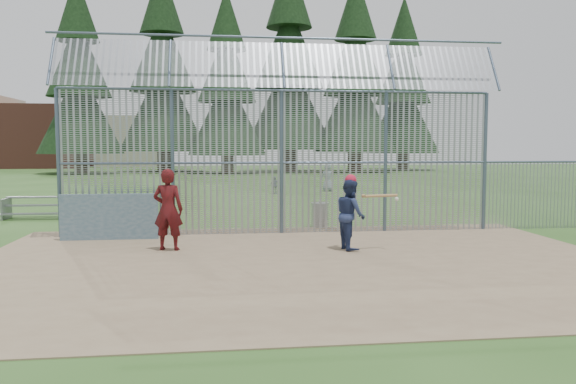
{
  "coord_description": "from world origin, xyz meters",
  "views": [
    {
      "loc": [
        -1.73,
        -12.12,
        2.47
      ],
      "look_at": [
        0.0,
        2.0,
        1.3
      ],
      "focal_mm": 35.0,
      "sensor_mm": 36.0,
      "label": 1
    }
  ],
  "objects": [
    {
      "name": "conifer_row",
      "position": [
        1.93,
        41.51,
        10.83
      ],
      "size": [
        38.48,
        12.26,
        20.2
      ],
      "color": "#332319",
      "rests_on": "ground"
    },
    {
      "name": "dugout_wall",
      "position": [
        -4.6,
        2.9,
        0.62
      ],
      "size": [
        2.5,
        0.12,
        1.2
      ],
      "primitive_type": "cube",
      "color": "#38566B",
      "rests_on": "dirt_infield"
    },
    {
      "name": "ground",
      "position": [
        0.0,
        0.0,
        0.0
      ],
      "size": [
        120.0,
        120.0,
        0.0
      ],
      "primitive_type": "plane",
      "color": "#2D511E",
      "rests_on": "ground"
    },
    {
      "name": "bleacher",
      "position": [
        -7.51,
        7.78,
        0.41
      ],
      "size": [
        3.0,
        0.95,
        0.72
      ],
      "color": "slate",
      "rests_on": "ground"
    },
    {
      "name": "dirt_infield",
      "position": [
        0.0,
        -0.5,
        0.01
      ],
      "size": [
        14.0,
        10.0,
        0.02
      ],
      "primitive_type": "cube",
      "color": "#756047",
      "rests_on": "ground"
    },
    {
      "name": "bg_kid_seated",
      "position": [
        1.1,
        16.52,
        0.45
      ],
      "size": [
        0.58,
        0.4,
        0.91
      ],
      "primitive_type": "imported",
      "rotation": [
        0.0,
        0.0,
        2.77
      ],
      "color": "slate",
      "rests_on": "ground"
    },
    {
      "name": "backstop_fence",
      "position": [
        1.81,
        3.43,
        2.36
      ],
      "size": [
        20.09,
        0.81,
        5.3
      ],
      "color": "#47566B",
      "rests_on": "ground"
    },
    {
      "name": "distant_buildings",
      "position": [
        -23.18,
        56.49,
        3.6
      ],
      "size": [
        26.5,
        10.5,
        8.0
      ],
      "color": "brown",
      "rests_on": "ground"
    },
    {
      "name": "batting_gear",
      "position": [
        1.49,
        0.76,
        1.59
      ],
      "size": [
        1.25,
        0.46,
        0.62
      ],
      "color": "red",
      "rests_on": "ground"
    },
    {
      "name": "batter",
      "position": [
        1.34,
        0.79,
        0.86
      ],
      "size": [
        0.74,
        0.89,
        1.67
      ],
      "primitive_type": "imported",
      "rotation": [
        0.0,
        0.0,
        1.71
      ],
      "color": "navy",
      "rests_on": "dirt_infield"
    },
    {
      "name": "bg_kid_standing",
      "position": [
        4.14,
        18.0,
        0.76
      ],
      "size": [
        0.76,
        0.5,
        1.53
      ],
      "primitive_type": "imported",
      "rotation": [
        0.0,
        0.0,
        3.12
      ],
      "color": "slate",
      "rests_on": "ground"
    },
    {
      "name": "onlooker",
      "position": [
        -2.93,
        1.21,
        0.98
      ],
      "size": [
        0.78,
        0.59,
        1.92
      ],
      "primitive_type": "imported",
      "rotation": [
        0.0,
        0.0,
        2.95
      ],
      "color": "maroon",
      "rests_on": "dirt_infield"
    },
    {
      "name": "trash_can",
      "position": [
        1.3,
        4.61,
        0.38
      ],
      "size": [
        0.56,
        0.56,
        0.82
      ],
      "color": "gray",
      "rests_on": "ground"
    }
  ]
}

